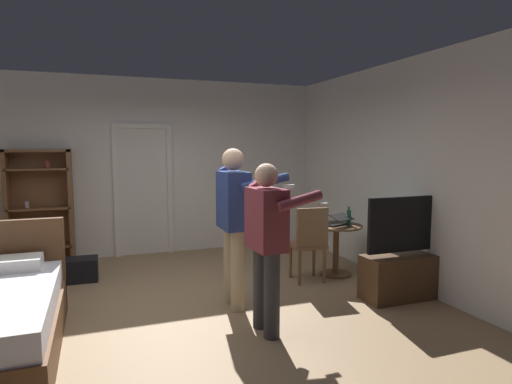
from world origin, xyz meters
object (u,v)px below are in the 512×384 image
(bookshelf, at_px, (40,203))
(tv_flatscreen, at_px, (406,268))
(suitcase_dark, at_px, (77,270))
(person_blue_shirt, at_px, (267,236))
(person_striped_shirt, at_px, (234,215))
(wooden_chair, at_px, (309,241))
(bottle_on_table, at_px, (349,217))
(laptop, at_px, (337,222))
(side_table, at_px, (336,241))

(bookshelf, height_order, tv_flatscreen, bookshelf)
(bookshelf, relative_size, suitcase_dark, 3.35)
(person_blue_shirt, bearing_deg, tv_flatscreen, 9.48)
(person_blue_shirt, distance_m, person_striped_shirt, 0.76)
(wooden_chair, height_order, person_striped_shirt, person_striped_shirt)
(wooden_chair, bearing_deg, person_striped_shirt, -157.85)
(bottle_on_table, relative_size, wooden_chair, 0.26)
(wooden_chair, distance_m, person_striped_shirt, 1.35)
(bookshelf, distance_m, laptop, 4.32)
(side_table, distance_m, bottle_on_table, 0.37)
(wooden_chair, distance_m, person_blue_shirt, 1.68)
(bookshelf, bearing_deg, suitcase_dark, -63.25)
(laptop, bearing_deg, bottle_on_table, -13.97)
(bookshelf, relative_size, wooden_chair, 1.74)
(wooden_chair, bearing_deg, bookshelf, 147.75)
(laptop, height_order, person_striped_shirt, person_striped_shirt)
(wooden_chair, xyz_separation_m, person_blue_shirt, (-1.08, -1.22, 0.39))
(tv_flatscreen, bearing_deg, wooden_chair, 131.11)
(bookshelf, relative_size, laptop, 4.20)
(side_table, bearing_deg, tv_flatscreen, -74.11)
(side_table, relative_size, bottle_on_table, 2.74)
(laptop, bearing_deg, side_table, 68.01)
(tv_flatscreen, bearing_deg, person_striped_shirt, 167.45)
(wooden_chair, bearing_deg, tv_flatscreen, -48.89)
(bookshelf, height_order, bottle_on_table, bookshelf)
(person_blue_shirt, bearing_deg, bookshelf, 124.20)
(side_table, bearing_deg, wooden_chair, -162.28)
(side_table, relative_size, suitcase_dark, 1.36)
(person_striped_shirt, bearing_deg, person_blue_shirt, -83.70)
(side_table, height_order, suitcase_dark, side_table)
(tv_flatscreen, relative_size, laptop, 2.92)
(tv_flatscreen, relative_size, bottle_on_table, 4.68)
(tv_flatscreen, distance_m, wooden_chair, 1.22)
(side_table, height_order, person_blue_shirt, person_blue_shirt)
(bookshelf, relative_size, person_blue_shirt, 1.07)
(bookshelf, height_order, suitcase_dark, bookshelf)
(tv_flatscreen, distance_m, person_striped_shirt, 2.12)
(tv_flatscreen, bearing_deg, laptop, 107.34)
(person_blue_shirt, bearing_deg, bottle_on_table, 37.21)
(bottle_on_table, bearing_deg, person_striped_shirt, -162.94)
(laptop, relative_size, bottle_on_table, 1.60)
(tv_flatscreen, distance_m, laptop, 1.15)
(laptop, relative_size, suitcase_dark, 0.80)
(bookshelf, distance_m, tv_flatscreen, 5.16)
(laptop, bearing_deg, person_striped_shirt, -160.20)
(bookshelf, height_order, person_striped_shirt, person_striped_shirt)
(tv_flatscreen, bearing_deg, suitcase_dark, 151.06)
(suitcase_dark, bearing_deg, bookshelf, 118.34)
(tv_flatscreen, distance_m, bottle_on_table, 1.10)
(person_blue_shirt, bearing_deg, laptop, 40.72)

